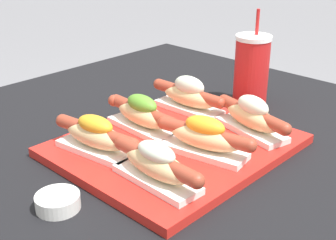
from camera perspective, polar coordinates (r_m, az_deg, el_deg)
serving_tray at (r=0.93m, az=0.89°, el=-3.10°), size 0.43×0.37×0.02m
hot_dog_0 at (r=0.77m, az=-1.42°, el=-5.41°), size 0.07×0.21×0.07m
hot_dog_1 at (r=0.87m, az=4.49°, el=-2.07°), size 0.09×0.20×0.08m
hot_dog_2 at (r=0.97m, az=10.22°, el=0.44°), size 0.10×0.20×0.08m
hot_dog_3 at (r=0.88m, az=-8.78°, el=-1.88°), size 0.08×0.20×0.07m
hot_dog_4 at (r=0.96m, az=-3.15°, el=0.68°), size 0.07×0.21×0.08m
hot_dog_5 at (r=1.07m, az=2.39°, el=3.05°), size 0.06×0.21×0.08m
sauce_bowl at (r=0.77m, az=-13.30°, el=-9.58°), size 0.07×0.07×0.02m
drink_cup at (r=1.15m, az=10.13°, el=5.96°), size 0.09×0.09×0.23m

